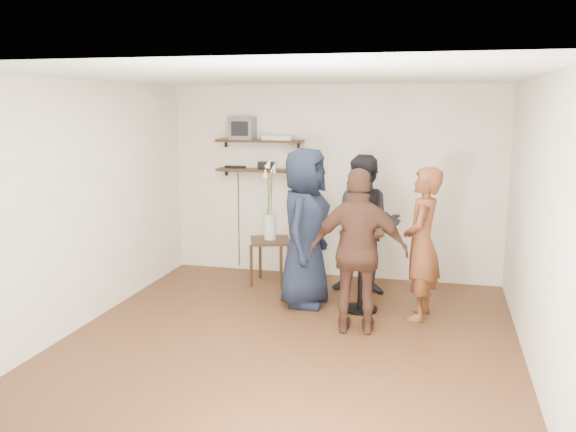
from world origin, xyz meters
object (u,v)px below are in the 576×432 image
Objects in this scene: dvd_deck at (279,138)px; side_table at (270,247)px; crt_monitor at (243,128)px; radio at (266,165)px; person_navy at (305,228)px; person_dark at (366,225)px; drinks_table at (361,260)px; person_brown at (359,252)px; person_plaid at (422,244)px.

dvd_deck is 1.47m from side_table.
crt_monitor reaches higher than side_table.
radio is at bearing 111.38° from side_table.
dvd_deck is at bearing 0.00° from radio.
side_table is (0.51, -0.47, -1.52)m from crt_monitor.
side_table is at bearing 45.86° from person_navy.
person_navy is at bearing -46.18° from crt_monitor.
dvd_deck reaches higher than person_dark.
crt_monitor reaches higher than radio.
crt_monitor is 1.67m from side_table.
drinks_table is 0.54× the size of person_dark.
radio is at bearing 0.00° from crt_monitor.
person_dark is (1.27, -0.09, 0.37)m from side_table.
dvd_deck is 0.63× the size of side_table.
person_brown reaches higher than radio.
person_dark is at bearing 92.54° from drinks_table.
radio is 0.12× the size of person_navy.
side_table is 0.37× the size of person_brown.
crt_monitor is 0.52m from dvd_deck.
person_navy reaches higher than person_plaid.
dvd_deck is 0.22× the size of person_navy.
person_plaid is 0.97× the size of person_dark.
person_brown is at bearing -51.16° from radio.
person_dark is 0.94× the size of person_navy.
radio is at bearing 180.00° from dvd_deck.
dvd_deck is 1.65m from person_navy.
dvd_deck reaches higher than person_navy.
drinks_table is at bearing -90.00° from person_navy.
person_brown reaches higher than drinks_table.
person_plaid is at bearing -28.12° from crt_monitor.
drinks_table is (1.30, -1.23, -1.30)m from dvd_deck.
person_brown is (0.06, -0.67, 0.26)m from drinks_table.
drinks_table is 0.73m from person_dark.
crt_monitor is 1.45× the size of radio.
dvd_deck is 0.24× the size of person_plaid.
person_dark is (-0.03, 0.67, 0.27)m from drinks_table.
dvd_deck is 0.23× the size of person_brown.
radio is at bearing -114.23° from person_plaid.
person_dark is (-0.70, 0.76, 0.03)m from person_plaid.
person_brown reaches higher than side_table.
person_brown is at bearing -54.51° from dvd_deck.
person_navy is at bearing -88.66° from person_plaid.
dvd_deck reaches higher than person_plaid.
side_table is at bearing 149.34° from drinks_table.
person_navy is at bearing -61.87° from dvd_deck.
person_dark reaches higher than radio.
side_table is at bearing -106.13° from person_plaid.
person_navy is (-0.67, 0.06, 0.33)m from drinks_table.
side_table is 0.37× the size of person_dark.
person_navy reaches higher than person_brown.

